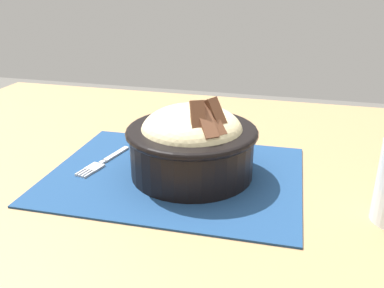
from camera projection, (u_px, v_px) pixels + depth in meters
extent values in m
cube|color=#99754C|center=(160.00, 180.00, 0.68)|extent=(1.18, 0.91, 0.03)
cylinder|color=olive|center=(42.00, 204.00, 1.29)|extent=(0.04, 0.04, 0.67)
cube|color=navy|center=(175.00, 174.00, 0.66)|extent=(0.40, 0.30, 0.00)
cylinder|color=black|center=(192.00, 151.00, 0.64)|extent=(0.19, 0.19, 0.08)
torus|color=black|center=(192.00, 131.00, 0.63)|extent=(0.20, 0.20, 0.01)
ellipsoid|color=beige|center=(192.00, 131.00, 0.63)|extent=(0.20, 0.20, 0.08)
sphere|color=#27841B|center=(206.00, 119.00, 0.61)|extent=(0.03, 0.03, 0.03)
sphere|color=#27841B|center=(203.00, 116.00, 0.62)|extent=(0.04, 0.04, 0.04)
cylinder|color=orange|center=(205.00, 112.00, 0.66)|extent=(0.03, 0.03, 0.01)
cube|color=brown|center=(198.00, 121.00, 0.57)|extent=(0.03, 0.04, 0.05)
cube|color=brown|center=(206.00, 120.00, 0.57)|extent=(0.05, 0.05, 0.05)
cube|color=brown|center=(213.00, 120.00, 0.58)|extent=(0.05, 0.04, 0.04)
cube|color=brown|center=(218.00, 117.00, 0.59)|extent=(0.04, 0.03, 0.05)
cube|color=beige|center=(116.00, 154.00, 0.72)|extent=(0.02, 0.07, 0.00)
cube|color=beige|center=(102.00, 163.00, 0.69)|extent=(0.01, 0.01, 0.00)
cube|color=beige|center=(95.00, 167.00, 0.67)|extent=(0.03, 0.03, 0.00)
cube|color=beige|center=(80.00, 172.00, 0.66)|extent=(0.01, 0.02, 0.00)
cube|color=beige|center=(83.00, 173.00, 0.65)|extent=(0.01, 0.02, 0.00)
cube|color=beige|center=(86.00, 174.00, 0.65)|extent=(0.01, 0.02, 0.00)
cube|color=beige|center=(89.00, 174.00, 0.65)|extent=(0.01, 0.02, 0.00)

